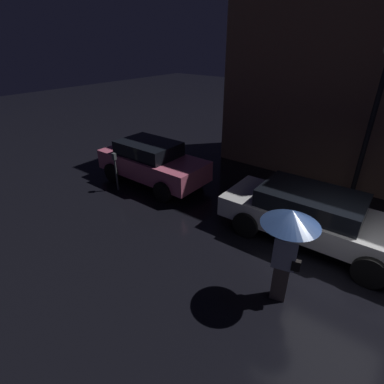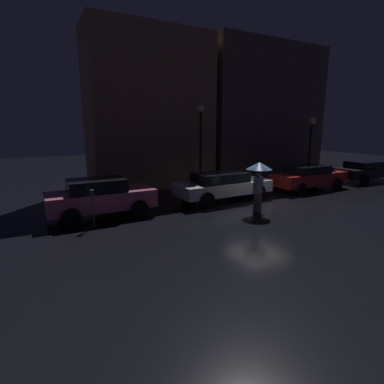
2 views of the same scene
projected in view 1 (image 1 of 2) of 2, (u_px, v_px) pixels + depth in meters
The scene contains 7 objects.
ground_plane at pixel (340, 289), 6.31m from camera, with size 60.00×60.00×0.00m, color black.
building_facade_left at pixel (336, 49), 10.32m from camera, with size 7.05×3.00×8.72m.
parked_car_pink at pixel (152, 162), 10.59m from camera, with size 4.02×1.89×1.50m.
parked_car_white at pixel (314, 215), 7.51m from camera, with size 4.73×1.97×1.35m.
pedestrian_with_umbrella at pixel (289, 231), 5.36m from camera, with size 1.06×1.06×2.06m.
parking_meter at pixel (116, 168), 10.01m from camera, with size 0.12×0.10×1.34m.
street_lamp_near at pixel (376, 104), 8.15m from camera, with size 0.39×0.39×4.65m.
Camera 1 is at (0.39, -5.58, 4.73)m, focal length 28.00 mm.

